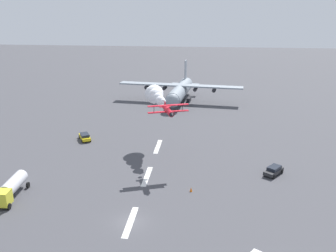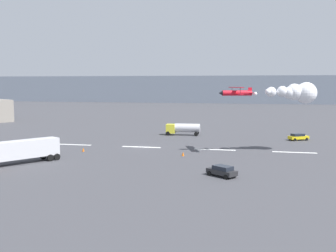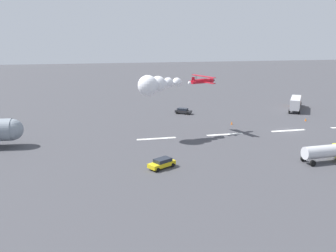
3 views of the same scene
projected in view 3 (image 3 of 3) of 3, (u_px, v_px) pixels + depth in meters
The scene contains 11 objects.
ground_plane at pixel (288, 131), 79.52m from camera, with size 440.00×440.00×0.00m, color #424247.
runway_stripe_3 at pixel (288, 131), 79.51m from camera, with size 8.00×0.90×0.01m, color white.
runway_stripe_4 at pixel (225, 134), 76.38m from camera, with size 8.00×0.90×0.01m, color white.
runway_stripe_5 at pixel (156, 139), 73.25m from camera, with size 8.00×0.90×0.01m, color white.
stunt_biplane_red at pixel (158, 84), 70.49m from camera, with size 17.66×9.84×3.94m.
semi_truck_orange at pixel (296, 102), 101.67m from camera, with size 10.48×13.63×3.70m.
fuel_tanker_truck at pixel (327, 152), 59.19m from camera, with size 8.41×3.13×2.90m.
followme_car_yellow at pixel (183, 111), 96.67m from camera, with size 4.52×4.01×1.52m.
airport_staff_sedan at pixel (162, 163), 56.71m from camera, with size 4.77×3.79×1.52m.
traffic_cone_near at pixel (306, 120), 88.45m from camera, with size 0.44×0.44×0.75m, color orange.
traffic_cone_far at pixel (232, 123), 84.90m from camera, with size 0.44×0.44×0.75m, color orange.
Camera 3 is at (42.65, 69.31, 20.08)m, focal length 38.61 mm.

